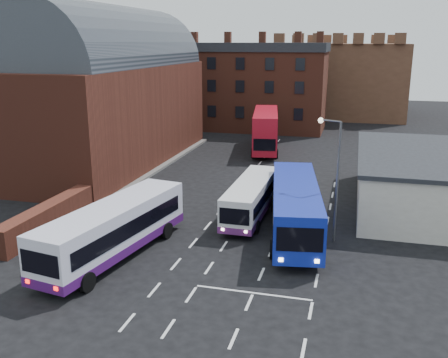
% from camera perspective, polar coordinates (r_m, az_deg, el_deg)
% --- Properties ---
extents(ground, '(180.00, 180.00, 0.00)m').
position_cam_1_polar(ground, '(29.90, -4.99, -9.03)').
color(ground, black).
extents(railway_station, '(12.00, 28.00, 16.00)m').
position_cam_1_polar(railway_station, '(53.01, -13.46, 9.92)').
color(railway_station, '#602B1E').
rests_on(railway_station, ground).
extents(forecourt_wall, '(1.20, 10.00, 1.80)m').
position_cam_1_polar(forecourt_wall, '(35.72, -19.54, -4.20)').
color(forecourt_wall, '#602B1E').
rests_on(forecourt_wall, ground).
extents(cream_building, '(10.40, 16.40, 4.25)m').
position_cam_1_polar(cream_building, '(41.21, 22.13, -0.06)').
color(cream_building, beige).
rests_on(cream_building, ground).
extents(brick_terrace, '(22.00, 10.00, 11.00)m').
position_cam_1_polar(brick_terrace, '(73.51, 2.74, 10.08)').
color(brick_terrace, brown).
rests_on(brick_terrace, ground).
extents(castle_keep, '(22.00, 22.00, 12.00)m').
position_cam_1_polar(castle_keep, '(91.82, 12.95, 11.10)').
color(castle_keep, brown).
rests_on(castle_keep, ground).
extents(bus_white_outbound, '(4.58, 12.02, 3.20)m').
position_cam_1_polar(bus_white_outbound, '(30.05, -12.48, -5.33)').
color(bus_white_outbound, white).
rests_on(bus_white_outbound, ground).
extents(bus_white_inbound, '(2.53, 9.78, 2.66)m').
position_cam_1_polar(bus_white_inbound, '(36.12, 3.10, -1.95)').
color(bus_white_inbound, silver).
rests_on(bus_white_inbound, ground).
extents(bus_blue, '(4.79, 12.79, 3.41)m').
position_cam_1_polar(bus_blue, '(32.99, 8.14, -3.00)').
color(bus_blue, '#1224A5').
rests_on(bus_blue, ground).
extents(bus_red_double, '(4.51, 11.91, 4.65)m').
position_cam_1_polar(bus_red_double, '(58.11, 4.76, 5.60)').
color(bus_red_double, '#B61123').
rests_on(bus_red_double, ground).
extents(street_lamp, '(1.49, 0.79, 7.83)m').
position_cam_1_polar(street_lamp, '(31.65, 12.46, 1.11)').
color(street_lamp, '#575759').
rests_on(street_lamp, ground).
extents(pedestrian_red, '(0.53, 0.35, 1.46)m').
position_cam_1_polar(pedestrian_red, '(29.69, -20.41, -8.65)').
color(pedestrian_red, maroon).
rests_on(pedestrian_red, ground).
extents(pedestrian_beige, '(0.95, 0.88, 1.57)m').
position_cam_1_polar(pedestrian_beige, '(28.15, -17.43, -9.61)').
color(pedestrian_beige, tan).
rests_on(pedestrian_beige, ground).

